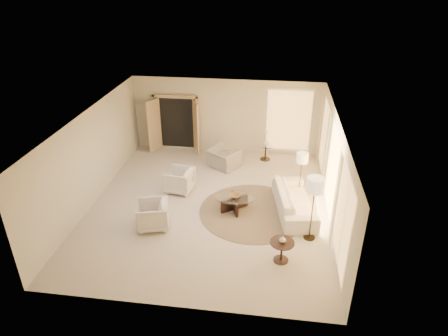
# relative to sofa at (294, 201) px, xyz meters

# --- Properties ---
(room) EXTENTS (7.04, 8.04, 2.83)m
(room) POSITION_rel_sofa_xyz_m (-2.51, -0.05, 1.04)
(room) COLOR beige
(room) RESTS_ON ground
(windows_right) EXTENTS (0.10, 6.40, 2.40)m
(windows_right) POSITION_rel_sofa_xyz_m (0.94, 0.05, 0.99)
(windows_right) COLOR #FFBD66
(windows_right) RESTS_ON room
(window_back_corner) EXTENTS (1.70, 0.10, 2.40)m
(window_back_corner) POSITION_rel_sofa_xyz_m (-0.21, 3.90, 0.99)
(window_back_corner) COLOR #FFBD66
(window_back_corner) RESTS_ON room
(curtains_right) EXTENTS (0.06, 5.20, 2.60)m
(curtains_right) POSITION_rel_sofa_xyz_m (0.89, 0.95, 0.94)
(curtains_right) COLOR beige
(curtains_right) RESTS_ON room
(french_doors) EXTENTS (1.95, 0.66, 2.16)m
(french_doors) POSITION_rel_sofa_xyz_m (-4.41, 3.77, 0.71)
(french_doors) COLOR tan
(french_doors) RESTS_ON room
(area_rug) EXTENTS (3.72, 3.72, 0.01)m
(area_rug) POSITION_rel_sofa_xyz_m (-1.18, -0.19, -0.35)
(area_rug) COLOR #443425
(area_rug) RESTS_ON room
(sofa) EXTENTS (1.35, 2.56, 0.71)m
(sofa) POSITION_rel_sofa_xyz_m (0.00, 0.00, 0.00)
(sofa) COLOR silver
(sofa) RESTS_ON room
(armchair_left) EXTENTS (0.86, 0.90, 0.83)m
(armchair_left) POSITION_rel_sofa_xyz_m (-3.58, 0.71, 0.06)
(armchair_left) COLOR silver
(armchair_left) RESTS_ON room
(armchair_right) EXTENTS (0.94, 0.97, 0.84)m
(armchair_right) POSITION_rel_sofa_xyz_m (-3.85, -1.30, 0.06)
(armchair_right) COLOR silver
(armchair_right) RESTS_ON room
(accent_chair) EXTENTS (1.23, 1.13, 0.90)m
(accent_chair) POSITION_rel_sofa_xyz_m (-2.44, 2.55, 0.09)
(accent_chair) COLOR gray
(accent_chair) RESTS_ON room
(coffee_table) EXTENTS (1.51, 1.51, 0.43)m
(coffee_table) POSITION_rel_sofa_xyz_m (-1.72, -0.15, -0.08)
(coffee_table) COLOR black
(coffee_table) RESTS_ON room
(end_table) EXTENTS (0.59, 0.59, 0.56)m
(end_table) POSITION_rel_sofa_xyz_m (-0.34, -2.25, 0.03)
(end_table) COLOR black
(end_table) RESTS_ON room
(side_table) EXTENTS (0.49, 0.49, 0.57)m
(side_table) POSITION_rel_sofa_xyz_m (-0.97, 3.35, -0.01)
(side_table) COLOR black
(side_table) RESTS_ON room
(floor_lamp_near) EXTENTS (0.35, 0.35, 1.46)m
(floor_lamp_near) POSITION_rel_sofa_xyz_m (0.18, 0.93, 0.89)
(floor_lamp_near) COLOR black
(floor_lamp_near) RESTS_ON room
(floor_lamp_far) EXTENTS (0.44, 0.44, 1.81)m
(floor_lamp_far) POSITION_rel_sofa_xyz_m (0.39, -1.24, 1.18)
(floor_lamp_far) COLOR black
(floor_lamp_far) RESTS_ON room
(bowl) EXTENTS (0.40, 0.40, 0.08)m
(bowl) POSITION_rel_sofa_xyz_m (-1.72, -0.15, 0.12)
(bowl) COLOR brown
(bowl) RESTS_ON coffee_table
(end_vase) EXTENTS (0.17, 0.17, 0.17)m
(end_vase) POSITION_rel_sofa_xyz_m (-0.34, -2.25, 0.29)
(end_vase) COLOR white
(end_vase) RESTS_ON end_table
(side_vase) EXTENTS (0.24, 0.24, 0.23)m
(side_vase) POSITION_rel_sofa_xyz_m (-0.97, 3.35, 0.32)
(side_vase) COLOR white
(side_vase) RESTS_ON side_table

